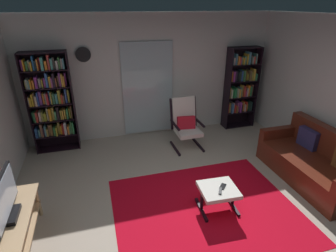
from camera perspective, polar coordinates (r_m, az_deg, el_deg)
The scene contains 14 objects.
ground_plane at distance 4.03m, azimuth 6.55°, elevation -18.48°, with size 7.02×7.02×0.00m, color #BCAB99.
wall_back at distance 5.90m, azimuth -3.54°, elevation 10.36°, with size 5.60×0.06×2.60m, color silver.
glass_door_panel at distance 5.89m, azimuth -4.28°, elevation 7.78°, with size 1.10×0.01×2.00m, color silver.
area_rug at distance 4.14m, azimuth 7.98°, elevation -17.09°, with size 2.62×2.15×0.01m, color red.
tv_stand at distance 3.84m, azimuth -29.95°, elevation -18.14°, with size 0.45×1.24×0.51m.
television at distance 3.58m, azimuth -31.39°, elevation -13.39°, with size 0.20×0.82×0.51m.
bookshelf_near_tv at distance 5.66m, azimuth -23.69°, elevation 4.97°, with size 0.83×0.30×1.97m.
bookshelf_near_sofa at distance 6.53m, azimuth 15.09°, elevation 8.21°, with size 0.73×0.30×1.88m.
leather_sofa at distance 5.16m, azimuth 28.74°, elevation -6.91°, with size 0.86×1.83×0.86m.
lounge_armchair at distance 5.51m, azimuth 3.77°, elevation 0.87°, with size 0.57×0.66×1.02m.
ottoman at distance 4.00m, azimuth 10.62°, elevation -13.56°, with size 0.55×0.51×0.36m.
tv_remote at distance 3.90m, azimuth 11.04°, elevation -13.37°, with size 0.04×0.14×0.02m, color black.
cell_phone at distance 3.99m, azimuth 11.55°, elevation -12.45°, with size 0.07×0.14×0.01m, color black.
wall_clock at distance 5.59m, azimuth -17.58°, elevation 14.28°, with size 0.29×0.03×0.29m.
Camera 1 is at (-1.22, -2.69, 2.74)m, focal length 28.70 mm.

